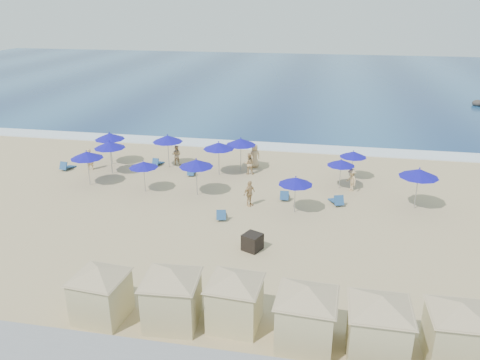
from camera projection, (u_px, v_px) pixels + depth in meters
The scene contains 34 objects.
ground at pixel (226, 221), 27.62m from camera, with size 160.00×160.00×0.00m, color tan.
ocean at pixel (297, 79), 78.06m from camera, with size 160.00×80.00×0.06m, color navy.
surf_line at pixel (263, 146), 41.83m from camera, with size 160.00×2.50×0.08m, color white.
trash_bin at pixel (252, 242), 24.37m from camera, with size 0.88×0.88×0.88m, color black.
cabana_0 at pixel (100, 286), 18.77m from camera, with size 4.15×4.15×2.61m.
cabana_1 at pixel (171, 289), 18.42m from camera, with size 4.41×4.41×2.77m.
cabana_2 at pixel (235, 292), 18.34m from camera, with size 4.21×4.21×2.65m.
cabana_3 at pixel (307, 308), 17.22m from camera, with size 4.50×4.50×2.83m.
cabana_4 at pixel (379, 319), 16.63m from camera, with size 4.52×4.52×2.84m.
cabana_5 at pixel (458, 324), 16.49m from camera, with size 4.26×4.26×2.68m.
umbrella_0 at pixel (110, 145), 34.47m from camera, with size 2.30×2.30×2.62m.
umbrella_1 at pixel (87, 155), 32.35m from camera, with size 2.25×2.25×2.56m.
umbrella_2 at pixel (110, 136), 36.57m from camera, with size 2.33×2.33×2.65m.
umbrella_3 at pixel (143, 165), 31.34m from camera, with size 1.96×1.96×2.23m.
umbrella_4 at pixel (168, 139), 35.90m from camera, with size 2.33×2.33×2.66m.
umbrella_5 at pixel (219, 146), 34.27m from camera, with size 2.29×2.29×2.61m.
umbrella_6 at pixel (196, 163), 30.65m from camera, with size 2.28×2.28×2.59m.
umbrella_7 at pixel (241, 142), 35.22m from camera, with size 2.30×2.30×2.62m.
umbrella_8 at pixel (296, 181), 28.12m from camera, with size 2.09×2.09×2.38m.
umbrella_9 at pixel (353, 154), 33.52m from camera, with size 1.94×1.94×2.21m.
umbrella_10 at pixel (341, 163), 31.87m from camera, with size 1.91×1.91×2.17m.
umbrella_11 at pixel (419, 173), 28.52m from camera, with size 2.40×2.40×2.74m.
beach_chair_0 at pixel (67, 166), 36.06m from camera, with size 0.77×1.41×0.74m.
beach_chair_1 at pixel (157, 162), 37.07m from camera, with size 0.71×1.25×0.65m.
beach_chair_2 at pixel (191, 172), 34.90m from camera, with size 0.63×1.17×0.61m.
beach_chair_3 at pixel (221, 215), 27.91m from camera, with size 0.83×1.36×0.70m.
beach_chair_4 at pixel (284, 196), 30.66m from camera, with size 0.62×1.29×0.69m.
beach_chair_5 at pixel (337, 201), 29.87m from camera, with size 1.05×1.50×0.75m.
beachgoer_0 at pixel (90, 159), 35.83m from camera, with size 0.60×0.40×1.65m, color tan.
beachgoer_1 at pixel (176, 155), 37.03m from camera, with size 0.76×0.60×1.57m, color tan.
beachgoer_2 at pixel (249, 193), 29.48m from camera, with size 0.99×0.41×1.69m, color tan.
beachgoer_3 at pixel (352, 180), 31.87m from camera, with size 1.01×0.58×1.56m, color tan.
beachgoer_4 at pixel (255, 156), 36.39m from camera, with size 0.90×0.59×1.85m, color tan.
beachgoer_5 at pixel (249, 164), 34.97m from camera, with size 0.79×0.61×1.62m, color tan.
Camera 1 is at (5.47, -24.32, 12.19)m, focal length 35.00 mm.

